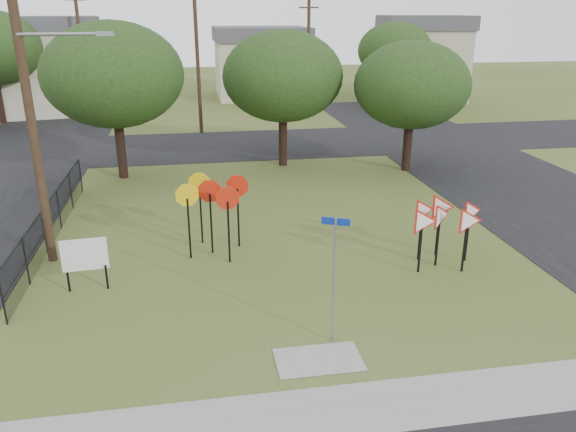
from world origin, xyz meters
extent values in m
plane|color=#3C4C1C|center=(0.00, 0.00, 0.00)|extent=(140.00, 140.00, 0.00)
cube|color=gray|center=(0.00, -4.20, 0.01)|extent=(30.00, 1.60, 0.02)
cube|color=black|center=(12.00, 10.00, 0.01)|extent=(8.00, 50.00, 0.02)
cube|color=black|center=(0.00, 20.00, 0.01)|extent=(60.00, 8.00, 0.02)
cube|color=gray|center=(0.00, -2.40, 0.01)|extent=(2.00, 1.20, 0.02)
cylinder|color=gray|center=(0.51, -1.64, 1.61)|extent=(0.06, 0.06, 3.22)
cube|color=navy|center=(0.51, -1.64, 3.13)|extent=(0.61, 0.30, 0.17)
cube|color=black|center=(-2.15, 4.22, 1.03)|extent=(0.06, 0.06, 2.06)
cube|color=black|center=(-1.22, 4.63, 1.03)|extent=(0.06, 0.06, 2.06)
cube|color=black|center=(-1.64, 3.40, 1.03)|extent=(0.06, 0.06, 2.06)
cube|color=black|center=(-2.87, 3.91, 1.03)|extent=(0.06, 0.06, 2.06)
cube|color=black|center=(-2.46, 5.15, 1.03)|extent=(0.06, 0.06, 2.06)
cube|color=black|center=(4.07, 1.64, 0.81)|extent=(0.05, 0.05, 1.63)
cube|color=black|center=(4.80, 2.01, 0.81)|extent=(0.05, 0.05, 1.63)
cube|color=black|center=(5.43, 1.46, 0.81)|extent=(0.05, 0.05, 1.63)
cube|color=black|center=(4.44, 2.55, 0.81)|extent=(0.05, 0.05, 1.63)
cube|color=black|center=(5.16, 2.82, 0.81)|extent=(0.05, 0.05, 1.63)
cube|color=black|center=(5.88, 2.19, 0.81)|extent=(0.05, 0.05, 1.63)
cube|color=black|center=(-6.35, 2.13, 0.37)|extent=(0.05, 0.05, 0.74)
cube|color=black|center=(-5.28, 2.13, 0.37)|extent=(0.05, 0.05, 0.74)
cube|color=silver|center=(-5.82, 2.13, 1.12)|extent=(1.28, 0.15, 0.96)
cylinder|color=#39271A|center=(-7.30, 4.50, 5.00)|extent=(0.28, 0.28, 10.00)
cylinder|color=gray|center=(-6.10, 4.40, 7.00)|extent=(2.40, 0.10, 0.10)
cube|color=gray|center=(-4.90, 4.40, 7.00)|extent=(0.50, 0.18, 0.12)
cylinder|color=#39271A|center=(-2.00, 24.00, 4.50)|extent=(0.24, 0.24, 9.00)
cylinder|color=#39271A|center=(6.00, 28.00, 4.25)|extent=(0.24, 0.24, 8.50)
cube|color=#39271A|center=(6.00, 28.00, 7.80)|extent=(1.40, 0.10, 0.10)
cylinder|color=#39271A|center=(-10.00, 30.00, 4.50)|extent=(0.24, 0.24, 9.00)
cube|color=#39271A|center=(-10.00, 30.00, 8.30)|extent=(1.40, 0.10, 0.10)
cylinder|color=black|center=(-7.60, 0.50, 0.75)|extent=(0.05, 0.05, 1.50)
cylinder|color=black|center=(-7.60, 2.80, 0.75)|extent=(0.05, 0.05, 1.50)
cylinder|color=black|center=(-7.60, 5.10, 0.75)|extent=(0.05, 0.05, 1.50)
cylinder|color=black|center=(-7.60, 7.40, 0.75)|extent=(0.05, 0.05, 1.50)
cylinder|color=black|center=(-7.60, 9.70, 0.75)|extent=(0.05, 0.05, 1.50)
cylinder|color=black|center=(-7.60, 12.00, 0.75)|extent=(0.05, 0.05, 1.50)
cube|color=black|center=(-7.60, 6.25, 1.46)|extent=(0.03, 11.50, 0.03)
cube|color=black|center=(-7.60, 6.25, 0.75)|extent=(0.03, 11.50, 0.03)
cube|color=black|center=(-7.60, 6.25, 0.75)|extent=(0.01, 11.50, 1.50)
cube|color=#BAB096|center=(-14.00, 34.00, 3.00)|extent=(10.08, 8.46, 6.00)
cube|color=#444449|center=(-14.00, 34.00, 6.60)|extent=(10.58, 8.88, 1.20)
cube|color=#BAB096|center=(4.00, 40.00, 2.50)|extent=(8.00, 8.00, 5.00)
cube|color=#444449|center=(4.00, 40.00, 5.60)|extent=(8.40, 8.40, 1.20)
cube|color=#BAB096|center=(18.00, 36.00, 3.00)|extent=(7.91, 7.91, 6.00)
cube|color=#444449|center=(18.00, 36.00, 6.60)|extent=(8.30, 8.30, 1.20)
cylinder|color=black|center=(-6.00, 14.00, 1.31)|extent=(0.44, 0.44, 2.62)
ellipsoid|color=black|center=(-6.00, 14.00, 4.87)|extent=(6.40, 6.40, 4.80)
cylinder|color=black|center=(2.00, 15.00, 1.22)|extent=(0.44, 0.44, 2.45)
ellipsoid|color=black|center=(2.00, 15.00, 4.55)|extent=(6.00, 6.00, 4.50)
cylinder|color=black|center=(8.00, 13.00, 1.14)|extent=(0.44, 0.44, 2.27)
ellipsoid|color=black|center=(8.00, 13.00, 4.23)|extent=(5.60, 5.60, 4.20)
cylinder|color=black|center=(-16.00, 30.00, 1.40)|extent=(0.44, 0.44, 2.80)
cylinder|color=black|center=(14.00, 32.00, 1.22)|extent=(0.44, 0.44, 2.45)
ellipsoid|color=black|center=(14.00, 32.00, 4.55)|extent=(6.00, 6.00, 4.50)
camera|label=1|loc=(-2.58, -13.19, 7.65)|focal=35.00mm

